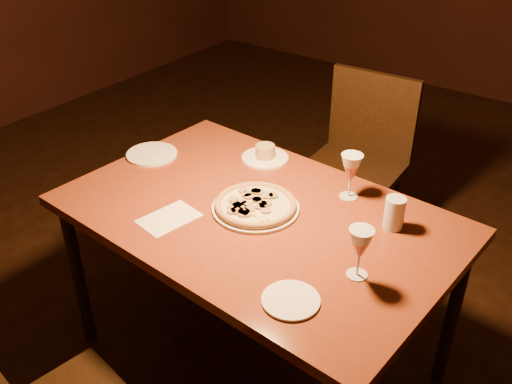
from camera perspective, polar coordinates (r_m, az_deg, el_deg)
The scene contains 11 objects.
floor at distance 2.77m, azimuth 0.73°, elevation -13.48°, with size 7.00×7.00×0.00m, color #321C10.
dining_table at distance 2.17m, azimuth 0.14°, elevation -3.52°, with size 1.51×1.03×0.78m.
chair_far at distance 3.03m, azimuth 10.16°, elevation 3.32°, with size 0.50×0.50×0.98m.
pizza_plate at distance 2.14m, azimuth -0.04°, elevation -1.33°, with size 0.33×0.33×0.04m.
ramekin_saucer at distance 2.49m, azimuth 0.92°, elevation 3.77°, with size 0.21×0.21×0.07m.
wine_glass_far at distance 2.21m, azimuth 9.42°, elevation 1.56°, with size 0.08×0.08×0.19m, color #B15B49, non-canonical shape.
wine_glass_right at distance 1.82m, azimuth 10.29°, elevation -6.02°, with size 0.08×0.08×0.18m, color #B15B49, non-canonical shape.
water_tumbler at distance 2.08m, azimuth 13.67°, elevation -2.06°, with size 0.07×0.07×0.12m, color silver.
side_plate_left at distance 2.56m, azimuth -10.38°, elevation 3.75°, with size 0.22×0.22×0.01m, color white.
side_plate_near at distance 1.75m, azimuth 3.50°, elevation -10.75°, with size 0.18×0.18×0.01m, color white.
menu_card at distance 2.12m, azimuth -8.69°, elevation -2.61°, with size 0.14×0.21×0.00m, color white.
Camera 1 is at (1.13, -1.59, 1.97)m, focal length 40.00 mm.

